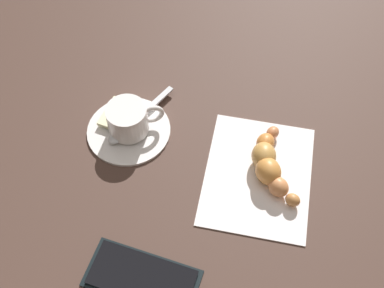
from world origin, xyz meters
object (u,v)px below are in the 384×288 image
at_px(napkin, 258,175).
at_px(cell_phone, 142,278).
at_px(saucer, 130,128).
at_px(espresso_cup, 129,118).
at_px(sugar_packet, 112,112).
at_px(teaspoon, 132,124).
at_px(croissant, 269,164).

bearing_deg(napkin, cell_phone, 71.69).
distance_m(saucer, espresso_cup, 0.03).
distance_m(saucer, napkin, 0.21).
relative_size(espresso_cup, napkin, 0.39).
bearing_deg(sugar_packet, cell_phone, 35.42).
distance_m(sugar_packet, cell_phone, 0.27).
height_order(sugar_packet, napkin, sugar_packet).
xyz_separation_m(teaspoon, sugar_packet, (0.04, -0.00, 0.00)).
xyz_separation_m(espresso_cup, croissant, (-0.21, -0.03, -0.01)).
height_order(saucer, sugar_packet, sugar_packet).
distance_m(croissant, cell_phone, 0.24).
bearing_deg(croissant, napkin, 55.96).
bearing_deg(cell_phone, teaspoon, -55.12).
distance_m(saucer, croissant, 0.22).
relative_size(napkin, cell_phone, 1.26).
distance_m(napkin, croissant, 0.02).
relative_size(espresso_cup, teaspoon, 0.53).
bearing_deg(cell_phone, croissant, -109.37).
bearing_deg(croissant, espresso_cup, 8.61).
distance_m(teaspoon, napkin, 0.21).
bearing_deg(teaspoon, croissant, -172.93).
bearing_deg(cell_phone, espresso_cup, -54.60).
xyz_separation_m(saucer, cell_phone, (-0.14, 0.19, -0.00)).
relative_size(saucer, croissant, 1.11).
bearing_deg(espresso_cup, croissant, -171.39).
xyz_separation_m(espresso_cup, napkin, (-0.20, -0.02, -0.03)).
bearing_deg(teaspoon, napkin, -176.32).
distance_m(saucer, teaspoon, 0.01).
bearing_deg(teaspoon, sugar_packet, -6.14).
distance_m(sugar_packet, croissant, 0.26).
bearing_deg(croissant, cell_phone, 70.63).
distance_m(saucer, sugar_packet, 0.04).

